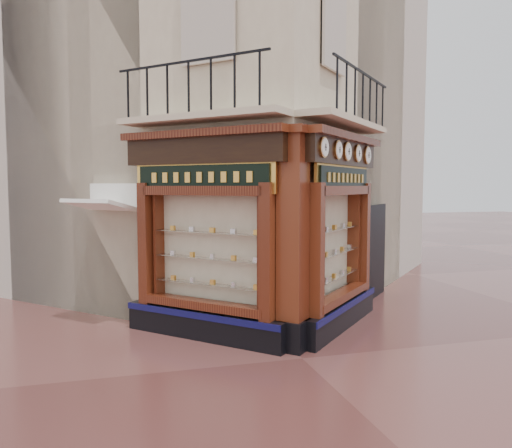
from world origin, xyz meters
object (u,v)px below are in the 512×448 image
object	(u,v)px
clock_c	(347,152)
signboard_right	(344,178)
awning	(101,324)
clock_a	(324,147)
clock_b	(338,150)
clock_d	(358,153)
signboard_left	(201,177)
clock_e	(367,155)
corner_pilaster	(293,242)

from	to	relation	value
clock_c	signboard_right	xyz separation A→B (m)	(0.02, 0.18, -0.52)
awning	signboard_right	world-z (taller)	signboard_right
clock_a	clock_b	world-z (taller)	clock_a
clock_c	awning	xyz separation A→B (m)	(-4.80, 1.82, -3.62)
clock_a	awning	distance (m)	5.98
clock_d	signboard_left	bearing A→B (deg)	139.98
clock_a	clock_e	world-z (taller)	clock_e
clock_b	signboard_left	size ratio (longest dim) A/B	0.16
corner_pilaster	clock_c	size ratio (longest dim) A/B	10.37
clock_d	clock_e	distance (m)	0.68
clock_b	signboard_right	world-z (taller)	clock_b
clock_b	clock_c	xyz separation A→B (m)	(0.38, 0.38, -0.00)
corner_pilaster	clock_a	distance (m)	1.76
awning	signboard_right	size ratio (longest dim) A/B	0.66
clock_a	clock_d	size ratio (longest dim) A/B	0.99
clock_c	signboard_left	distance (m)	2.95
corner_pilaster	clock_b	xyz separation A→B (m)	(1.07, 0.46, 1.67)
corner_pilaster	clock_e	size ratio (longest dim) A/B	9.83
clock_d	signboard_right	world-z (taller)	clock_d
clock_a	clock_e	bearing A→B (deg)	0.00
clock_c	clock_e	distance (m)	1.34
clock_b	clock_e	xyz separation A→B (m)	(1.33, 1.33, -0.00)
signboard_left	signboard_right	size ratio (longest dim) A/B	1.08
clock_a	signboard_right	distance (m)	1.49
clock_a	awning	bearing A→B (deg)	100.37
clock_e	awning	distance (m)	6.85
clock_e	awning	size ratio (longest dim) A/B	0.29
corner_pilaster	clock_b	bearing A→B (deg)	-21.58
clock_a	signboard_right	xyz separation A→B (m)	(0.91, 1.06, -0.52)
corner_pilaster	signboard_left	bearing A→B (deg)	100.25
corner_pilaster	awning	bearing A→B (deg)	96.70
clock_c	corner_pilaster	bearing A→B (deg)	165.17
clock_b	clock_e	bearing A→B (deg)	0.00
clock_c	signboard_left	bearing A→B (deg)	131.54
corner_pilaster	clock_c	world-z (taller)	corner_pilaster
clock_d	signboard_left	xyz separation A→B (m)	(-3.37, -0.29, -0.52)
clock_e	signboard_left	world-z (taller)	clock_e
clock_b	clock_d	world-z (taller)	clock_d
clock_e	clock_b	bearing A→B (deg)	-180.00
corner_pilaster	clock_a	bearing A→B (deg)	-50.10
corner_pilaster	clock_d	distance (m)	2.86
clock_b	signboard_left	bearing A→B (deg)	122.67
clock_d	awning	world-z (taller)	clock_d
signboard_left	signboard_right	distance (m)	2.92
clock_d	clock_e	bearing A→B (deg)	-0.00
clock_a	clock_c	world-z (taller)	clock_c
clock_c	clock_a	bearing A→B (deg)	-180.00
clock_b	clock_c	bearing A→B (deg)	0.00
awning	signboard_left	distance (m)	3.99
signboard_right	clock_e	bearing A→B (deg)	-5.24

